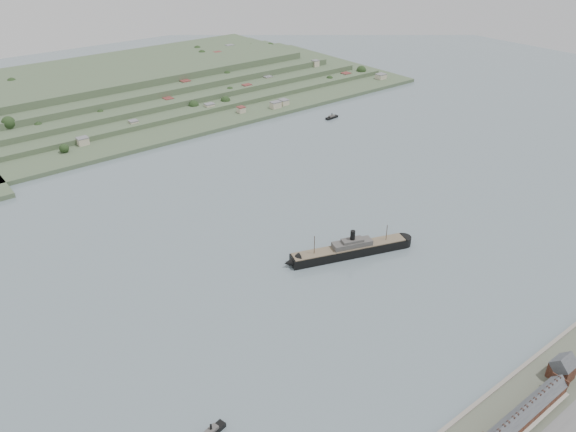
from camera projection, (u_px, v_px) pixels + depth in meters
ground at (302, 255)px, 371.30m from camera, size 1400.00×1400.00×0.00m
terrace_row at (526, 413)px, 247.17m from camera, size 55.60×9.80×11.07m
gabled_building at (562, 368)px, 269.56m from camera, size 10.40×10.18×14.09m
far_peninsula at (105, 93)px, 650.59m from camera, size 760.00×309.00×30.00m
steamship at (346, 251)px, 368.82m from camera, size 87.96×38.44×21.84m
tugboat at (211, 432)px, 244.60m from camera, size 15.02×7.15×6.53m
ferry_east at (332, 117)px, 608.47m from camera, size 16.49×6.04×6.05m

